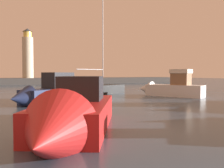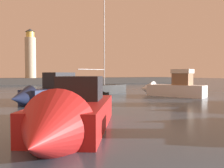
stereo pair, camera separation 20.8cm
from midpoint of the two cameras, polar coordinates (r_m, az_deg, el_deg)
name	(u,v)px [view 2 (the right image)]	position (r m, az deg, el deg)	size (l,w,h in m)	color
ground_plane	(50,94)	(32.91, -13.98, -2.18)	(220.00, 220.00, 0.00)	#384C60
breakwater	(31,81)	(63.72, -18.15, 0.63)	(79.45, 6.72, 1.56)	#423F3D
lighthouse	(30,55)	(63.87, -18.21, 6.43)	(2.58, 2.58, 12.00)	beige
motorboat_1	(68,117)	(10.43, -9.49, -7.54)	(6.65, 9.57, 3.13)	#B21E1E
motorboat_4	(49,93)	(22.24, -13.99, -1.93)	(7.44, 6.30, 2.94)	#1E284C
motorboat_6	(171,88)	(29.21, 13.53, -0.81)	(5.56, 7.70, 3.28)	white
sailboat_moored	(100,89)	(31.12, -2.61, -1.21)	(7.87, 4.87, 12.03)	black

